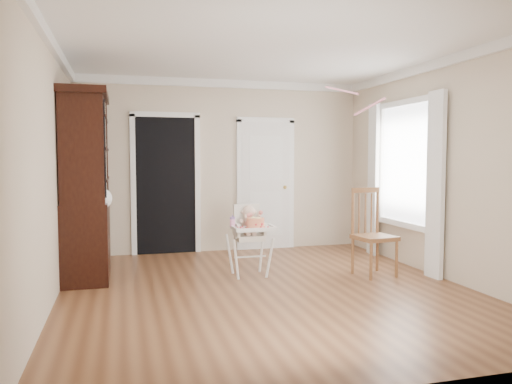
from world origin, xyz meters
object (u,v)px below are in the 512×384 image
object	(u,v)px
high_chair	(249,231)
cake	(255,223)
sippy_cup	(232,222)
china_cabinet	(86,185)
dining_chair	(373,235)

from	to	relation	value
high_chair	cake	distance (m)	0.28
sippy_cup	china_cabinet	xyz separation A→B (m)	(-1.73, 0.54, 0.44)
high_chair	sippy_cup	world-z (taller)	high_chair
high_chair	dining_chair	distance (m)	1.56
cake	china_cabinet	bearing A→B (deg)	160.25
high_chair	dining_chair	bearing A→B (deg)	-13.13
high_chair	cake	bearing A→B (deg)	-86.35
cake	dining_chair	xyz separation A→B (m)	(1.50, -0.12, -0.18)
sippy_cup	china_cabinet	size ratio (longest dim) A/B	0.07
high_chair	sippy_cup	size ratio (longest dim) A/B	5.62
high_chair	china_cabinet	distance (m)	2.10
china_cabinet	dining_chair	bearing A→B (deg)	-13.48
china_cabinet	sippy_cup	bearing A→B (deg)	-17.47
sippy_cup	dining_chair	bearing A→B (deg)	-9.41
high_chair	dining_chair	world-z (taller)	dining_chair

